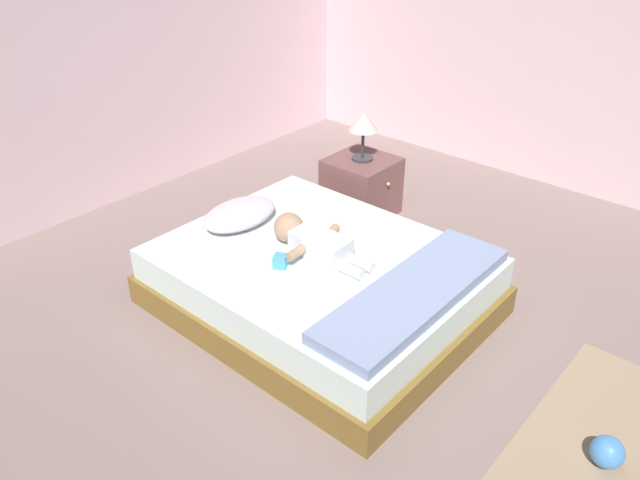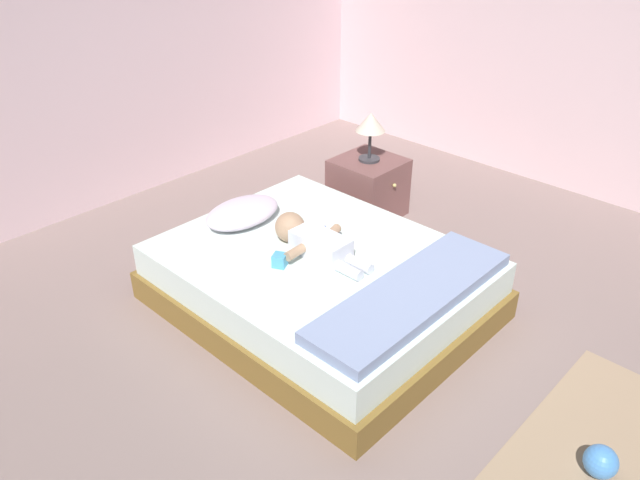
{
  "view_description": "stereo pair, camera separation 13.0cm",
  "coord_description": "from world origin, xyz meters",
  "px_view_note": "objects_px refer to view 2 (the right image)",
  "views": [
    {
      "loc": [
        -2.1,
        -1.36,
        2.33
      ],
      "look_at": [
        0.25,
        0.69,
        0.49
      ],
      "focal_mm": 34.55,
      "sensor_mm": 36.0,
      "label": 1
    },
    {
      "loc": [
        -2.01,
        -1.46,
        2.33
      ],
      "look_at": [
        0.25,
        0.69,
        0.49
      ],
      "focal_mm": 34.55,
      "sensor_mm": 36.0,
      "label": 2
    }
  ],
  "objects_px": {
    "pillow": "(242,212)",
    "lamp": "(371,125)",
    "toy_ball": "(601,462)",
    "baby": "(311,240)",
    "nightstand": "(368,188)",
    "toy_block": "(279,260)",
    "bed": "(320,282)",
    "toothbrush": "(329,231)"
  },
  "relations": [
    {
      "from": "pillow",
      "to": "lamp",
      "type": "height_order",
      "value": "lamp"
    },
    {
      "from": "toy_ball",
      "to": "baby",
      "type": "bearing_deg",
      "value": 88.47
    },
    {
      "from": "baby",
      "to": "nightstand",
      "type": "xyz_separation_m",
      "value": [
        1.17,
        0.52,
        -0.23
      ]
    },
    {
      "from": "nightstand",
      "to": "toy_block",
      "type": "height_order",
      "value": "nightstand"
    },
    {
      "from": "pillow",
      "to": "baby",
      "type": "xyz_separation_m",
      "value": [
        0.04,
        -0.58,
        0.01
      ]
    },
    {
      "from": "baby",
      "to": "toy_block",
      "type": "height_order",
      "value": "baby"
    },
    {
      "from": "bed",
      "to": "toothbrush",
      "type": "xyz_separation_m",
      "value": [
        0.24,
        0.15,
        0.21
      ]
    },
    {
      "from": "baby",
      "to": "toy_ball",
      "type": "bearing_deg",
      "value": -91.53
    },
    {
      "from": "toothbrush",
      "to": "nightstand",
      "type": "distance_m",
      "value": 1.03
    },
    {
      "from": "baby",
      "to": "lamp",
      "type": "height_order",
      "value": "lamp"
    },
    {
      "from": "baby",
      "to": "toy_ball",
      "type": "distance_m",
      "value": 1.88
    },
    {
      "from": "bed",
      "to": "baby",
      "type": "xyz_separation_m",
      "value": [
        -0.01,
        0.07,
        0.27
      ]
    },
    {
      "from": "toothbrush",
      "to": "nightstand",
      "type": "relative_size",
      "value": 0.32
    },
    {
      "from": "toothbrush",
      "to": "toy_ball",
      "type": "distance_m",
      "value": 1.97
    },
    {
      "from": "lamp",
      "to": "toy_block",
      "type": "height_order",
      "value": "lamp"
    },
    {
      "from": "toy_ball",
      "to": "toy_block",
      "type": "height_order",
      "value": "toy_block"
    },
    {
      "from": "pillow",
      "to": "lamp",
      "type": "bearing_deg",
      "value": -3.06
    },
    {
      "from": "pillow",
      "to": "toy_block",
      "type": "xyz_separation_m",
      "value": [
        -0.21,
        -0.57,
        -0.03
      ]
    },
    {
      "from": "toy_ball",
      "to": "lamp",
      "type": "bearing_deg",
      "value": 62.77
    },
    {
      "from": "toothbrush",
      "to": "nightstand",
      "type": "xyz_separation_m",
      "value": [
        0.92,
        0.43,
        -0.16
      ]
    },
    {
      "from": "pillow",
      "to": "nightstand",
      "type": "relative_size",
      "value": 1.05
    },
    {
      "from": "bed",
      "to": "lamp",
      "type": "height_order",
      "value": "lamp"
    },
    {
      "from": "bed",
      "to": "toy_ball",
      "type": "height_order",
      "value": "bed"
    },
    {
      "from": "lamp",
      "to": "toy_block",
      "type": "relative_size",
      "value": 3.68
    },
    {
      "from": "bed",
      "to": "nightstand",
      "type": "height_order",
      "value": "nightstand"
    },
    {
      "from": "lamp",
      "to": "toy_ball",
      "type": "height_order",
      "value": "lamp"
    },
    {
      "from": "pillow",
      "to": "nightstand",
      "type": "bearing_deg",
      "value": -3.06
    },
    {
      "from": "pillow",
      "to": "toothbrush",
      "type": "distance_m",
      "value": 0.58
    },
    {
      "from": "baby",
      "to": "toothbrush",
      "type": "distance_m",
      "value": 0.26
    },
    {
      "from": "toothbrush",
      "to": "baby",
      "type": "bearing_deg",
      "value": -160.84
    },
    {
      "from": "toothbrush",
      "to": "nightstand",
      "type": "height_order",
      "value": "nightstand"
    },
    {
      "from": "pillow",
      "to": "toothbrush",
      "type": "xyz_separation_m",
      "value": [
        0.29,
        -0.5,
        -0.06
      ]
    },
    {
      "from": "toothbrush",
      "to": "toy_ball",
      "type": "bearing_deg",
      "value": -98.59
    },
    {
      "from": "bed",
      "to": "baby",
      "type": "distance_m",
      "value": 0.28
    },
    {
      "from": "nightstand",
      "to": "toy_ball",
      "type": "xyz_separation_m",
      "value": [
        -1.21,
        -2.36,
        -0.15
      ]
    },
    {
      "from": "baby",
      "to": "toy_block",
      "type": "xyz_separation_m",
      "value": [
        -0.25,
        0.02,
        -0.04
      ]
    },
    {
      "from": "baby",
      "to": "nightstand",
      "type": "relative_size",
      "value": 1.38
    },
    {
      "from": "pillow",
      "to": "baby",
      "type": "bearing_deg",
      "value": -85.69
    },
    {
      "from": "toothbrush",
      "to": "toy_block",
      "type": "relative_size",
      "value": 1.6
    },
    {
      "from": "pillow",
      "to": "lamp",
      "type": "xyz_separation_m",
      "value": [
        1.21,
        -0.06,
        0.29
      ]
    },
    {
      "from": "toothbrush",
      "to": "toy_block",
      "type": "bearing_deg",
      "value": -172.16
    },
    {
      "from": "pillow",
      "to": "toy_block",
      "type": "distance_m",
      "value": 0.6
    }
  ]
}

